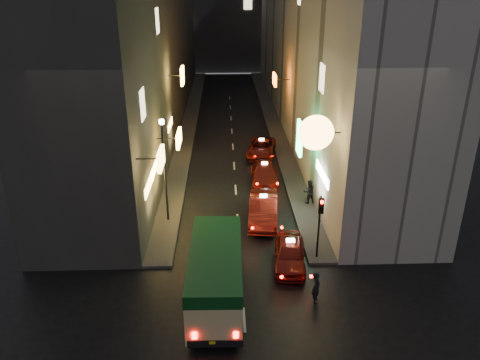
{
  "coord_description": "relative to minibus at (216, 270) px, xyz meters",
  "views": [
    {
      "loc": [
        -0.75,
        -12.09,
        13.57
      ],
      "look_at": [
        0.14,
        13.0,
        2.68
      ],
      "focal_mm": 35.0,
      "sensor_mm": 36.0,
      "label": 1
    }
  ],
  "objects": [
    {
      "name": "pedestrian_sidewalk",
      "position": [
        5.84,
        9.76,
        -0.7
      ],
      "size": [
        0.76,
        0.58,
        1.79
      ],
      "primitive_type": "imported",
      "rotation": [
        0.0,
        0.0,
        3.41
      ],
      "color": "black",
      "rests_on": "sidewalk_right"
    },
    {
      "name": "building_left",
      "position": [
        -6.8,
        28.79,
        7.26
      ],
      "size": [
        7.5,
        52.0,
        18.0
      ],
      "color": "#353330",
      "rests_on": "ground"
    },
    {
      "name": "lamp_post",
      "position": [
        -3.0,
        7.8,
        1.98
      ],
      "size": [
        0.28,
        0.28,
        6.22
      ],
      "color": "black",
      "rests_on": "sidewalk_left"
    },
    {
      "name": "building_right",
      "position": [
        9.2,
        28.79,
        7.26
      ],
      "size": [
        8.11,
        52.0,
        18.0
      ],
      "color": "#ABA79D",
      "rests_on": "ground"
    },
    {
      "name": "sidewalk_left",
      "position": [
        -3.05,
        28.8,
        -1.67
      ],
      "size": [
        1.5,
        52.0,
        0.15
      ],
      "primitive_type": "cube",
      "color": "#454340",
      "rests_on": "ground"
    },
    {
      "name": "taxi_second",
      "position": [
        2.74,
        7.76,
        -0.83
      ],
      "size": [
        2.87,
        5.92,
        1.99
      ],
      "color": "#63140F",
      "rests_on": "ground"
    },
    {
      "name": "taxi_near",
      "position": [
        3.72,
        2.96,
        -0.97
      ],
      "size": [
        2.56,
        5.09,
        1.72
      ],
      "color": "#63140F",
      "rests_on": "ground"
    },
    {
      "name": "taxi_far",
      "position": [
        3.51,
        19.07,
        -0.98
      ],
      "size": [
        2.72,
        5.02,
        1.69
      ],
      "color": "#63140F",
      "rests_on": "ground"
    },
    {
      "name": "minibus",
      "position": [
        0.0,
        0.0,
        0.0
      ],
      "size": [
        2.36,
        6.45,
        2.76
      ],
      "color": "beige",
      "rests_on": "ground"
    },
    {
      "name": "pedestrian_crossing",
      "position": [
        4.5,
        -0.07,
        -0.86
      ],
      "size": [
        0.46,
        0.63,
        1.77
      ],
      "primitive_type": "imported",
      "rotation": [
        0.0,
        0.0,
        1.42
      ],
      "color": "black",
      "rests_on": "ground"
    },
    {
      "name": "taxi_third",
      "position": [
        3.31,
        13.67,
        -0.96
      ],
      "size": [
        2.19,
        4.96,
        1.72
      ],
      "color": "#63140F",
      "rests_on": "ground"
    },
    {
      "name": "sidewalk_right",
      "position": [
        5.45,
        28.8,
        -1.67
      ],
      "size": [
        1.5,
        52.0,
        0.15
      ],
      "primitive_type": "cube",
      "color": "#454340",
      "rests_on": "ground"
    },
    {
      "name": "traffic_light",
      "position": [
        5.2,
        3.27,
        0.94
      ],
      "size": [
        0.26,
        0.43,
        3.5
      ],
      "color": "black",
      "rests_on": "sidewalk_right"
    }
  ]
}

